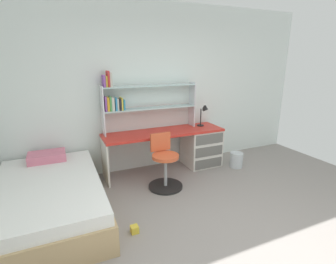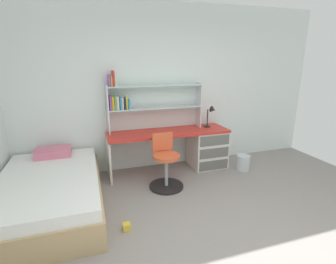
# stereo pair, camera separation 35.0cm
# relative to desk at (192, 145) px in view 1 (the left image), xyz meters

# --- Properties ---
(ground_plane) EXTENTS (5.93, 6.06, 0.02)m
(ground_plane) POSITION_rel_desk_xyz_m (-0.54, -2.22, -0.41)
(ground_plane) COLOR gray
(room_shell) EXTENTS (5.93, 6.06, 2.79)m
(room_shell) POSITION_rel_desk_xyz_m (-1.80, -0.95, 1.00)
(room_shell) COLOR silver
(room_shell) RESTS_ON ground_plane
(desk) EXTENTS (2.06, 0.57, 0.71)m
(desk) POSITION_rel_desk_xyz_m (0.00, 0.00, 0.00)
(desk) COLOR red
(desk) RESTS_ON ground_plane
(bookshelf_hutch) EXTENTS (1.60, 0.22, 1.00)m
(bookshelf_hutch) POSITION_rel_desk_xyz_m (-0.95, 0.17, 0.86)
(bookshelf_hutch) COLOR silver
(bookshelf_hutch) RESTS_ON desk
(desk_lamp) EXTENTS (0.20, 0.17, 0.38)m
(desk_lamp) POSITION_rel_desk_xyz_m (0.26, 0.04, 0.57)
(desk_lamp) COLOR black
(desk_lamp) RESTS_ON desk
(swivel_chair) EXTENTS (0.52, 0.52, 0.81)m
(swivel_chair) POSITION_rel_desk_xyz_m (-0.77, -0.54, -0.07)
(swivel_chair) COLOR black
(swivel_chair) RESTS_ON ground_plane
(bed_platform) EXTENTS (1.25, 1.98, 0.59)m
(bed_platform) POSITION_rel_desk_xyz_m (-2.36, -0.69, -0.16)
(bed_platform) COLOR tan
(bed_platform) RESTS_ON ground_plane
(waste_bin) EXTENTS (0.23, 0.23, 0.27)m
(waste_bin) POSITION_rel_desk_xyz_m (0.70, -0.38, -0.26)
(waste_bin) COLOR silver
(waste_bin) RESTS_ON ground_plane
(toy_block_yellow_2) EXTENTS (0.08, 0.08, 0.08)m
(toy_block_yellow_2) POSITION_rel_desk_xyz_m (-1.51, -1.40, -0.35)
(toy_block_yellow_2) COLOR gold
(toy_block_yellow_2) RESTS_ON ground_plane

